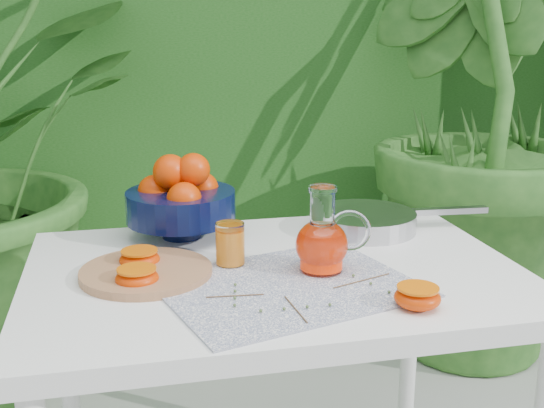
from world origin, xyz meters
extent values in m
cube|color=#1B4F16|center=(0.00, 2.20, 1.25)|extent=(8.00, 1.20, 2.50)
imported|color=#26581E|center=(0.85, 1.13, 0.90)|extent=(2.04, 2.04, 1.80)
cube|color=white|center=(-0.13, 0.10, 0.73)|extent=(1.00, 0.70, 0.04)
cylinder|color=white|center=(-0.58, 0.40, 0.35)|extent=(0.04, 0.04, 0.71)
cylinder|color=white|center=(0.32, 0.40, 0.35)|extent=(0.04, 0.04, 0.71)
cube|color=#0E1D4E|center=(-0.13, -0.01, 0.75)|extent=(0.54, 0.47, 0.00)
cylinder|color=#AA724C|center=(-0.39, 0.11, 0.76)|extent=(0.32, 0.32, 0.02)
cylinder|color=black|center=(-0.30, 0.35, 0.77)|extent=(0.09, 0.09, 0.04)
cylinder|color=black|center=(-0.30, 0.35, 0.83)|extent=(0.26, 0.26, 0.07)
sphere|color=#CF3802|center=(-0.36, 0.37, 0.86)|extent=(0.08, 0.08, 0.08)
sphere|color=#CF3802|center=(-0.25, 0.38, 0.86)|extent=(0.08, 0.08, 0.08)
sphere|color=#CF3802|center=(-0.30, 0.29, 0.86)|extent=(0.08, 0.08, 0.08)
sphere|color=#CF3802|center=(-0.30, 0.41, 0.86)|extent=(0.08, 0.08, 0.08)
sphere|color=#CF3802|center=(-0.32, 0.35, 0.91)|extent=(0.08, 0.08, 0.08)
sphere|color=#CF3802|center=(-0.27, 0.34, 0.91)|extent=(0.08, 0.08, 0.08)
cylinder|color=white|center=(-0.05, 0.05, 0.76)|extent=(0.11, 0.11, 0.01)
ellipsoid|color=white|center=(-0.05, 0.05, 0.81)|extent=(0.14, 0.14, 0.10)
cylinder|color=white|center=(-0.05, 0.05, 0.89)|extent=(0.06, 0.06, 0.07)
cylinder|color=white|center=(-0.05, 0.05, 0.92)|extent=(0.07, 0.07, 0.01)
torus|color=white|center=(0.00, 0.03, 0.84)|extent=(0.08, 0.04, 0.08)
cylinder|color=red|center=(-0.05, 0.05, 0.80)|extent=(0.11, 0.11, 0.07)
cylinder|color=white|center=(-0.22, 0.13, 0.80)|extent=(0.08, 0.08, 0.09)
cylinder|color=orange|center=(-0.22, 0.13, 0.79)|extent=(0.07, 0.07, 0.07)
cylinder|color=#E35907|center=(-0.22, 0.13, 0.83)|extent=(0.06, 0.06, 0.00)
cylinder|color=#AFAEB2|center=(0.13, 0.30, 0.77)|extent=(0.27, 0.27, 0.05)
cylinder|color=white|center=(0.13, 0.30, 0.79)|extent=(0.23, 0.23, 0.01)
cube|color=#AFAEB2|center=(0.35, 0.29, 0.79)|extent=(0.19, 0.04, 0.01)
ellipsoid|color=#CF3802|center=(-0.41, 0.05, 0.77)|extent=(0.10, 0.10, 0.04)
cylinder|color=#E35907|center=(-0.41, 0.05, 0.79)|extent=(0.09, 0.09, 0.00)
ellipsoid|color=#CF3802|center=(-0.40, 0.16, 0.77)|extent=(0.10, 0.10, 0.04)
cylinder|color=#E35907|center=(-0.40, 0.16, 0.79)|extent=(0.09, 0.09, 0.00)
ellipsoid|color=#CF3802|center=(0.07, -0.15, 0.77)|extent=(0.10, 0.10, 0.04)
cylinder|color=#E35907|center=(0.07, -0.15, 0.79)|extent=(0.09, 0.09, 0.00)
cylinder|color=brown|center=(-0.15, -0.12, 0.76)|extent=(0.01, 0.12, 0.00)
sphere|color=#485E31|center=(-0.21, -0.12, 0.76)|extent=(0.01, 0.01, 0.01)
sphere|color=#485E31|center=(-0.17, -0.12, 0.76)|extent=(0.01, 0.01, 0.01)
sphere|color=#485E31|center=(-0.13, -0.12, 0.76)|extent=(0.01, 0.01, 0.01)
sphere|color=#485E31|center=(-0.08, -0.12, 0.76)|extent=(0.01, 0.01, 0.01)
cylinder|color=brown|center=(0.01, -0.02, 0.76)|extent=(0.13, 0.05, 0.00)
sphere|color=#485E31|center=(-0.02, 0.05, 0.76)|extent=(0.01, 0.01, 0.01)
sphere|color=#485E31|center=(0.00, 0.00, 0.76)|extent=(0.01, 0.01, 0.01)
sphere|color=#485E31|center=(0.02, -0.04, 0.76)|extent=(0.01, 0.01, 0.01)
sphere|color=#485E31|center=(0.04, -0.09, 0.76)|extent=(0.01, 0.01, 0.01)
cylinder|color=brown|center=(-0.24, -0.04, 0.76)|extent=(0.11, 0.01, 0.00)
sphere|color=#485E31|center=(-0.25, -0.09, 0.76)|extent=(0.01, 0.01, 0.01)
sphere|color=#485E31|center=(-0.24, -0.06, 0.76)|extent=(0.01, 0.01, 0.01)
sphere|color=#485E31|center=(-0.24, -0.03, 0.76)|extent=(0.01, 0.01, 0.01)
sphere|color=#485E31|center=(-0.23, 0.01, 0.76)|extent=(0.01, 0.01, 0.01)
camera|label=1|loc=(-0.43, -1.18, 1.24)|focal=45.00mm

